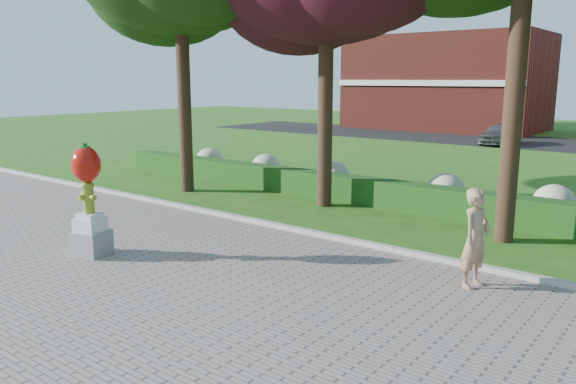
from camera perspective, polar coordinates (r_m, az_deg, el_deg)
The scene contains 10 objects.
ground at distance 11.36m, azimuth -5.29°, elevation -8.03°, with size 100.00×100.00×0.00m, color #1F5A16.
walkway at distance 9.10m, azimuth -23.38°, elevation -13.92°, with size 40.00×14.00×0.04m, color gray.
curb at distance 13.56m, azimuth 3.46°, elevation -4.43°, with size 40.00×0.18×0.15m, color #ADADA5.
lawn_hedge at distance 16.84m, azimuth 11.25°, elevation -0.36°, with size 24.00×0.70×0.80m, color #1E4213.
hydrangea_row at distance 17.46m, azimuth 14.43°, elevation 0.42°, with size 20.10×1.10×0.99m.
street at distance 36.70m, azimuth 26.36°, elevation 4.34°, with size 50.00×8.00×0.02m, color black.
building_left at distance 45.23m, azimuth 15.77°, elevation 10.64°, with size 14.00×8.00×7.00m, color maroon.
hydrant_sculpture at distance 12.62m, azimuth -19.64°, elevation -0.46°, with size 0.81×0.81×2.42m.
woman at distance 10.68m, azimuth 18.52°, elevation -4.48°, with size 0.67×0.44×1.83m, color #A5825E.
parked_car at distance 35.04m, azimuth 20.74°, elevation 5.57°, with size 1.50×3.74×1.27m, color #3F4347.
Camera 1 is at (7.40, -7.75, 3.77)m, focal length 35.00 mm.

